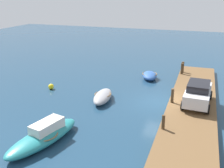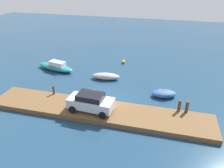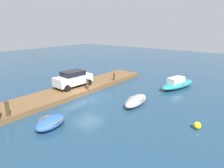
% 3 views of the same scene
% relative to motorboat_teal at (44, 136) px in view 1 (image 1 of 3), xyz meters
% --- Properties ---
extents(ground_plane, '(84.00, 84.00, 0.00)m').
position_rel_motorboat_teal_xyz_m(ground_plane, '(8.08, -5.40, -0.46)').
color(ground_plane, navy).
extents(dock_platform, '(19.90, 3.34, 0.43)m').
position_rel_motorboat_teal_xyz_m(dock_platform, '(8.08, -7.67, -0.24)').
color(dock_platform, brown).
rests_on(dock_platform, ground_plane).
extents(motorboat_teal, '(5.41, 2.75, 1.21)m').
position_rel_motorboat_teal_xyz_m(motorboat_teal, '(0.00, 0.00, 0.00)').
color(motorboat_teal, teal).
rests_on(motorboat_teal, ground_plane).
extents(dinghy_blue, '(2.68, 1.92, 0.67)m').
position_rel_motorboat_teal_xyz_m(dinghy_blue, '(13.62, -3.30, -0.11)').
color(dinghy_blue, '#2D569E').
rests_on(dinghy_blue, ground_plane).
extents(rowboat_grey, '(3.37, 1.61, 0.73)m').
position_rel_motorboat_teal_xyz_m(rowboat_grey, '(6.87, -0.95, -0.09)').
color(rowboat_grey, '#939399').
rests_on(rowboat_grey, ground_plane).
extents(mooring_post_west, '(0.19, 0.19, 0.88)m').
position_rel_motorboat_teal_xyz_m(mooring_post_west, '(3.05, -6.25, 0.41)').
color(mooring_post_west, '#47331E').
rests_on(mooring_post_west, dock_platform).
extents(mooring_post_mid_west, '(0.22, 0.22, 1.07)m').
position_rel_motorboat_teal_xyz_m(mooring_post_mid_west, '(7.30, -6.25, 0.51)').
color(mooring_post_mid_west, '#47331E').
rests_on(mooring_post_mid_west, dock_platform).
extents(mooring_post_mid_east, '(0.26, 0.26, 1.08)m').
position_rel_motorboat_teal_xyz_m(mooring_post_mid_east, '(14.97, -6.25, 0.51)').
color(mooring_post_mid_east, '#47331E').
rests_on(mooring_post_mid_east, dock_platform).
extents(mooring_post_east, '(0.27, 0.27, 1.07)m').
position_rel_motorboat_teal_xyz_m(mooring_post_east, '(15.60, -6.25, 0.51)').
color(mooring_post_east, '#47331E').
rests_on(mooring_post_east, dock_platform).
extents(parked_car, '(4.01, 2.08, 1.64)m').
position_rel_motorboat_teal_xyz_m(parked_car, '(7.57, -8.01, 0.83)').
color(parked_car, silver).
rests_on(parked_car, dock_platform).
extents(marker_buoy, '(0.48, 0.48, 0.48)m').
position_rel_motorboat_teal_xyz_m(marker_buoy, '(7.87, 4.33, -0.22)').
color(marker_buoy, yellow).
rests_on(marker_buoy, ground_plane).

